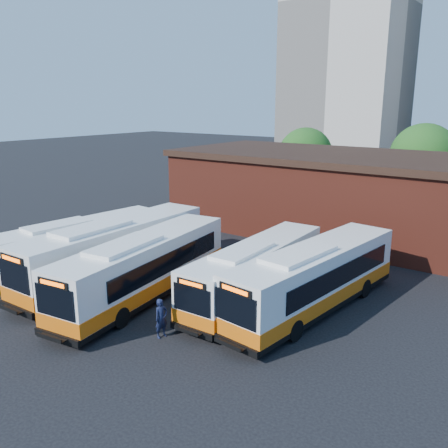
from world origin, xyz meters
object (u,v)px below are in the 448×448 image
Objects in this scene: bus_midwest at (144,270)px; bus_mideast at (256,273)px; bus_east at (314,281)px; bus_farwest at (80,246)px; transit_worker at (161,318)px; bus_west at (115,253)px.

bus_midwest is 6.03m from bus_mideast.
bus_midwest reaches higher than bus_east.
bus_farwest is 6.56× the size of transit_worker.
bus_farwest is at bearing 164.74° from bus_midwest.
transit_worker is (10.53, -3.66, -0.55)m from bus_farwest.
bus_midwest is 7.10× the size of transit_worker.
bus_midwest is at bearing 64.48° from transit_worker.
bus_west reaches higher than bus_farwest.
transit_worker is (3.85, -2.78, -0.67)m from bus_midwest.
bus_midwest is at bearing -147.48° from bus_east.
bus_midwest is 9.02m from bus_east.
bus_west is at bearing -164.59° from bus_mideast.
bus_midwest is at bearing -16.14° from bus_west.
bus_west is at bearing -158.51° from bus_east.
bus_east is 8.00m from transit_worker.
bus_mideast is (4.95, 3.44, -0.15)m from bus_midwest.
bus_farwest is 11.90m from bus_mideast.
bus_midwest reaches higher than bus_mideast.
bus_east reaches higher than bus_farwest.
bus_east is (11.43, 3.09, -0.09)m from bus_west.
bus_farwest is 1.03× the size of bus_mideast.
bus_east reaches higher than transit_worker.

